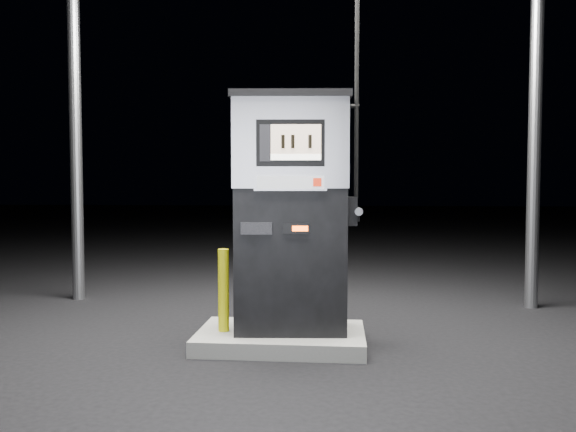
{
  "coord_description": "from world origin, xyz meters",
  "views": [
    {
      "loc": [
        0.55,
        -5.33,
        1.54
      ],
      "look_at": [
        0.07,
        0.0,
        1.26
      ],
      "focal_mm": 35.0,
      "sensor_mm": 36.0,
      "label": 1
    }
  ],
  "objects": [
    {
      "name": "bollard_left",
      "position": [
        -0.55,
        -0.07,
        0.55
      ],
      "size": [
        0.11,
        0.11,
        0.79
      ],
      "primitive_type": "cylinder",
      "rotation": [
        0.0,
        0.0,
        0.04
      ],
      "color": "#CECD0B",
      "rests_on": "pump_island"
    },
    {
      "name": "pump_island",
      "position": [
        0.0,
        0.0,
        0.07
      ],
      "size": [
        1.6,
        1.0,
        0.15
      ],
      "primitive_type": "cube",
      "color": "slate",
      "rests_on": "ground"
    },
    {
      "name": "bollard_right",
      "position": [
        0.55,
        -0.07,
        0.58
      ],
      "size": [
        0.12,
        0.12,
        0.87
      ],
      "primitive_type": "cylinder",
      "rotation": [
        0.0,
        0.0,
        -0.02
      ],
      "color": "#CECD0B",
      "rests_on": "pump_island"
    },
    {
      "name": "ground",
      "position": [
        0.0,
        0.0,
        0.0
      ],
      "size": [
        80.0,
        80.0,
        0.0
      ],
      "primitive_type": "plane",
      "color": "black",
      "rests_on": "ground"
    },
    {
      "name": "fuel_dispenser",
      "position": [
        0.09,
        0.02,
        1.31
      ],
      "size": [
        1.27,
        0.76,
        4.7
      ],
      "rotation": [
        0.0,
        0.0,
        0.08
      ],
      "color": "black",
      "rests_on": "pump_island"
    }
  ]
}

